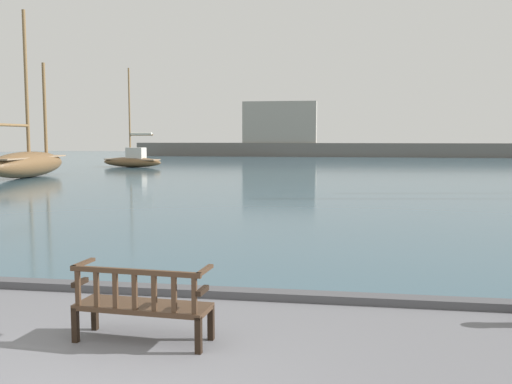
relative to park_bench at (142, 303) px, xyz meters
The scene contains 6 objects.
harbor_water 42.18m from the park_bench, 89.97° to the left, with size 100.00×80.00×0.08m, color #385666.
quay_edge_kerb 2.07m from the park_bench, 89.29° to the left, with size 40.00×0.30×0.12m, color #4C4C50.
park_bench is the anchor object (origin of this frame).
sailboat_mid_starboard 38.31m from the park_bench, 111.68° to the left, with size 5.36×2.48×7.56m.
sailboat_distant_harbor 28.96m from the park_bench, 123.55° to the left, with size 2.39×7.86×9.52m.
far_breakwater 61.81m from the park_bench, 91.69° to the left, with size 46.96×2.40×6.59m.
Camera 1 is at (2.36, -4.41, 2.42)m, focal length 40.00 mm.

